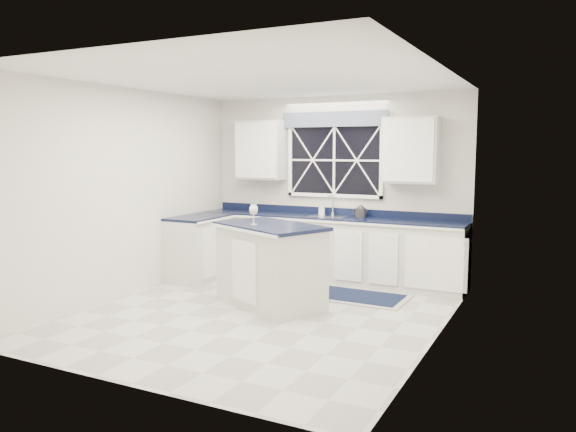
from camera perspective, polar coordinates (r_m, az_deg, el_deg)
The scene contains 13 objects.
ground at distance 6.66m, azimuth -2.61°, elevation -9.89°, with size 4.50×4.50×0.00m, color silver.
back_wall at distance 8.44m, azimuth 4.81°, elevation 2.95°, with size 4.00×0.10×2.70m, color silver.
base_cabinets at distance 8.25m, azimuth 1.41°, elevation -3.41°, with size 3.99×1.60×0.90m.
countertop at distance 8.20m, azimuth 4.01°, elevation -0.17°, with size 3.98×0.64×0.04m, color black.
dishwasher at distance 8.75m, azimuth -2.70°, elevation -3.09°, with size 0.60×0.58×0.82m, color black.
window at distance 8.38m, azimuth 4.73°, elevation 6.21°, with size 1.65×0.09×1.26m.
upper_cabinets at distance 8.26m, azimuth 4.41°, elevation 6.69°, with size 3.10×0.34×0.90m.
faucet at distance 8.36m, azimuth 4.53°, elevation 1.19°, with size 0.05×0.20×0.30m.
island at distance 6.87m, azimuth -1.79°, elevation -5.00°, with size 1.57×1.31×1.01m.
rug at distance 7.42m, azimuth 7.01°, elevation -8.10°, with size 1.31×0.81×0.02m.
kettle at distance 8.13m, azimuth 7.40°, elevation 0.48°, with size 0.26×0.18×0.19m.
wine_glass at distance 6.76m, azimuth -3.52°, elevation 0.56°, with size 0.10×0.10×0.25m.
soap_bottle at distance 8.38m, azimuth 3.46°, elevation 0.75°, with size 0.08×0.08×0.18m, color silver.
Camera 1 is at (3.12, -5.57, 1.92)m, focal length 35.00 mm.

